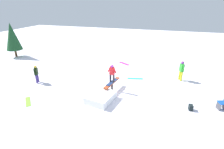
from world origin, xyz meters
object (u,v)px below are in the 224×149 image
Objects in this scene: main_rider_on_rail at (112,74)px; loose_snowboard_magenta at (124,63)px; bystander_black at (36,73)px; loose_snowboard_cyan at (135,79)px; loose_snowboard_lime at (28,102)px; folding_chair at (223,103)px; backpack_on_snow at (191,107)px; rail_feature at (112,84)px; bystander_green at (181,70)px; pine_tree_near at (12,37)px.

main_rider_on_rail is 6.12m from loose_snowboard_magenta.
bystander_black is 7.91m from loose_snowboard_cyan.
bystander_black is at bearing 163.51° from loose_snowboard_lime.
folding_chair is 1.91m from backpack_on_snow.
rail_feature is at bearing -111.38° from folding_chair.
pine_tree_near is at bearing 61.17° from bystander_green.
bystander_green is 1.14× the size of bystander_black.
bystander_black reaches higher than rail_feature.
bystander_black is 3.04m from loose_snowboard_lime.
bystander_black is (-0.50, 6.04, 0.26)m from rail_feature.
pine_tree_near is (-1.37, 12.55, 2.32)m from loose_snowboard_magenta.
bystander_green reaches higher than rail_feature.
pine_tree_near is at bearing -122.36° from folding_chair.
pine_tree_near reaches higher than rail_feature.
bystander_green reaches higher than backpack_on_snow.
backpack_on_snow is at bearing -88.85° from folding_chair.
bystander_green reaches higher than folding_chair.
bystander_black reaches higher than loose_snowboard_cyan.
loose_snowboard_lime is at bearing 30.08° from loose_snowboard_cyan.
backpack_on_snow is (-0.64, 1.79, -0.24)m from folding_chair.
rail_feature is 6.99m from folding_chair.
backpack_on_snow is (-4.33, -0.41, -0.74)m from bystander_green.
folding_chair is (-3.69, -2.20, -0.49)m from bystander_green.
backpack_on_snow reaches higher than loose_snowboard_lime.
loose_snowboard_cyan is (2.52, -1.23, -1.28)m from main_rider_on_rail.
bystander_green is at bearing -45.63° from rail_feature.
rail_feature reaches higher than loose_snowboard_cyan.
loose_snowboard_cyan is at bearing -98.24° from pine_tree_near.
backpack_on_snow is at bearing 160.59° from bystander_green.
backpack_on_snow is at bearing -89.92° from main_rider_on_rail.
bystander_green reaches higher than loose_snowboard_cyan.
backpack_on_snow is (-3.51, -3.97, 0.16)m from loose_snowboard_cyan.
loose_snowboard_cyan is (3.02, -7.27, -0.78)m from bystander_black.
main_rider_on_rail is 13.92m from pine_tree_near.
loose_snowboard_cyan is at bearing -85.12° from bystander_black.
loose_snowboard_lime is 3.70× the size of backpack_on_snow.
loose_snowboard_magenta is 12.84m from pine_tree_near.
bystander_green is (3.34, -4.78, -0.39)m from main_rider_on_rail.
bystander_black reaches higher than loose_snowboard_magenta.
loose_snowboard_magenta is at bearing 16.05° from main_rider_on_rail.
main_rider_on_rail is 6.08m from bystander_black.
loose_snowboard_lime is (-6.46, 9.48, -0.90)m from bystander_green.
rail_feature is 13.99m from pine_tree_near.
bystander_black is at bearing 82.27° from loose_snowboard_magenta.
bystander_green is at bearing 80.68° from loose_snowboard_lime.
loose_snowboard_lime is at bearing 134.40° from main_rider_on_rail.
main_rider_on_rail is at bearing 0.00° from rail_feature.
backpack_on_snow is at bearing 125.05° from loose_snowboard_cyan.
loose_snowboard_lime is 0.94× the size of loose_snowboard_magenta.
loose_snowboard_lime is at bearing 99.44° from bystander_green.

